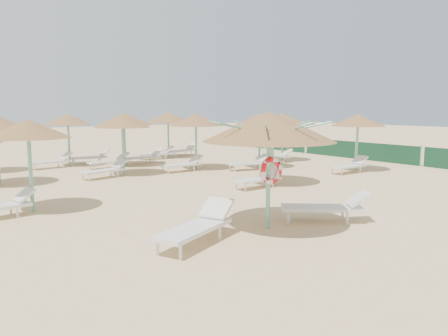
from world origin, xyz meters
TOP-DOWN VIEW (x-y plane):
  - ground at (0.00, 0.00)m, footprint 120.00×120.00m
  - main_palapa at (-0.05, 0.02)m, footprint 3.22×3.22m
  - lounger_main_a at (-2.09, 0.03)m, footprint 2.40×1.58m
  - lounger_main_b at (1.68, -0.40)m, footprint 2.17×1.95m
  - palapa_field at (2.73, 10.12)m, footprint 17.82×13.27m
  - windbreak_fence at (14.00, 9.96)m, footprint 0.08×19.84m

SIDE VIEW (x-z plane):
  - ground at x=0.00m, z-range 0.00..0.00m
  - lounger_main_b at x=1.68m, z-range -0.02..0.80m
  - lounger_main_a at x=-2.09m, z-range -0.02..0.82m
  - windbreak_fence at x=14.00m, z-range -0.05..1.05m
  - palapa_field at x=2.73m, z-range 0.94..3.67m
  - main_palapa at x=-0.05m, z-range 1.07..3.95m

